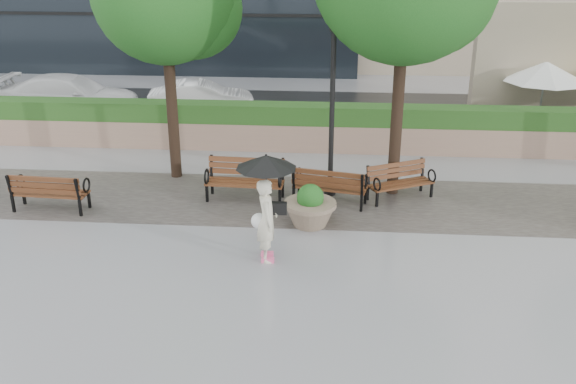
# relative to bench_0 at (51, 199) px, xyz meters

# --- Properties ---
(ground) EXTENTS (100.00, 100.00, 0.00)m
(ground) POSITION_rel_bench_0_xyz_m (6.37, -1.98, -0.27)
(ground) COLOR gray
(ground) RESTS_ON ground
(cobble_strip) EXTENTS (28.00, 3.20, 0.01)m
(cobble_strip) POSITION_rel_bench_0_xyz_m (6.37, 1.02, -0.27)
(cobble_strip) COLOR #383330
(cobble_strip) RESTS_ON ground
(hedge_wall) EXTENTS (24.00, 0.80, 1.35)m
(hedge_wall) POSITION_rel_bench_0_xyz_m (6.37, 5.02, 0.39)
(hedge_wall) COLOR #957560
(hedge_wall) RESTS_ON ground
(asphalt_street) EXTENTS (40.00, 7.00, 0.00)m
(asphalt_street) POSITION_rel_bench_0_xyz_m (6.37, 9.02, -0.27)
(asphalt_street) COLOR black
(asphalt_street) RESTS_ON ground
(bench_0) EXTENTS (1.75, 0.78, 0.92)m
(bench_0) POSITION_rel_bench_0_xyz_m (0.00, 0.00, 0.00)
(bench_0) COLOR #552E18
(bench_0) RESTS_ON ground
(bench_1) EXTENTS (1.88, 0.83, 0.99)m
(bench_1) POSITION_rel_bench_0_xyz_m (4.38, 0.99, 0.02)
(bench_1) COLOR #552E18
(bench_1) RESTS_ON ground
(bench_2) EXTENTS (1.81, 1.03, 0.92)m
(bench_2) POSITION_rel_bench_0_xyz_m (6.40, 0.88, 0.00)
(bench_2) COLOR #552E18
(bench_2) RESTS_ON ground
(bench_3) EXTENTS (1.69, 1.28, 0.85)m
(bench_3) POSITION_rel_bench_0_xyz_m (8.08, 1.34, -0.02)
(bench_3) COLOR #552E18
(bench_3) RESTS_ON ground
(planter_left) EXTENTS (1.14, 1.14, 0.96)m
(planter_left) POSITION_rel_bench_0_xyz_m (6.00, -0.34, 0.10)
(planter_left) COLOR #7F6B56
(planter_left) RESTS_ON ground
(lamppost) EXTENTS (0.28, 0.28, 4.13)m
(lamppost) POSITION_rel_bench_0_xyz_m (6.40, 1.47, 1.55)
(lamppost) COLOR black
(lamppost) RESTS_ON ground
(patio_umb_white) EXTENTS (2.50, 2.50, 2.30)m
(patio_umb_white) POSITION_rel_bench_0_xyz_m (12.89, 7.08, 1.72)
(patio_umb_white) COLOR black
(patio_umb_white) RESTS_ON ground
(car_left) EXTENTS (4.86, 2.02, 1.40)m
(car_left) POSITION_rel_bench_0_xyz_m (-2.74, 8.17, 0.43)
(car_left) COLOR silver
(car_left) RESTS_ON ground
(car_right) EXTENTS (3.80, 1.84, 1.20)m
(car_right) POSITION_rel_bench_0_xyz_m (1.78, 8.59, 0.33)
(car_right) COLOR silver
(car_right) RESTS_ON ground
(pedestrian) EXTENTS (1.16, 1.16, 2.13)m
(pedestrian) POSITION_rel_bench_0_xyz_m (5.23, -1.96, 1.03)
(pedestrian) COLOR beige
(pedestrian) RESTS_ON ground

